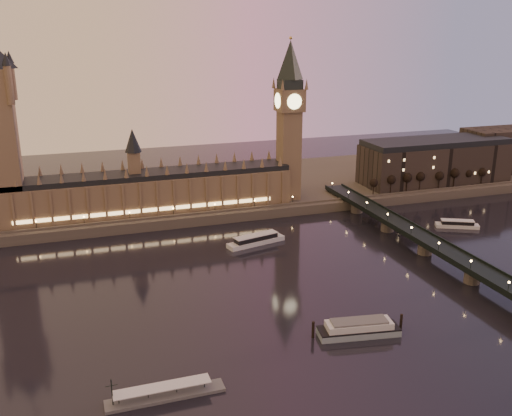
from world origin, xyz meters
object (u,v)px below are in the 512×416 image
(pontoon_pier, at_px, (165,394))
(cruise_boat_b, at_px, (457,224))
(cruise_boat_a, at_px, (256,240))
(moored_barge, at_px, (359,328))

(pontoon_pier, bearing_deg, cruise_boat_b, 29.33)
(cruise_boat_a, distance_m, pontoon_pier, 141.56)
(cruise_boat_b, bearing_deg, cruise_boat_a, -159.39)
(cruise_boat_b, height_order, moored_barge, moored_barge)
(cruise_boat_b, distance_m, pontoon_pier, 224.49)
(cruise_boat_a, bearing_deg, cruise_boat_b, -19.51)
(cruise_boat_b, height_order, pontoon_pier, pontoon_pier)
(cruise_boat_b, distance_m, moored_barge, 150.34)
(cruise_boat_a, bearing_deg, moored_barge, -100.29)
(moored_barge, height_order, pontoon_pier, pontoon_pier)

